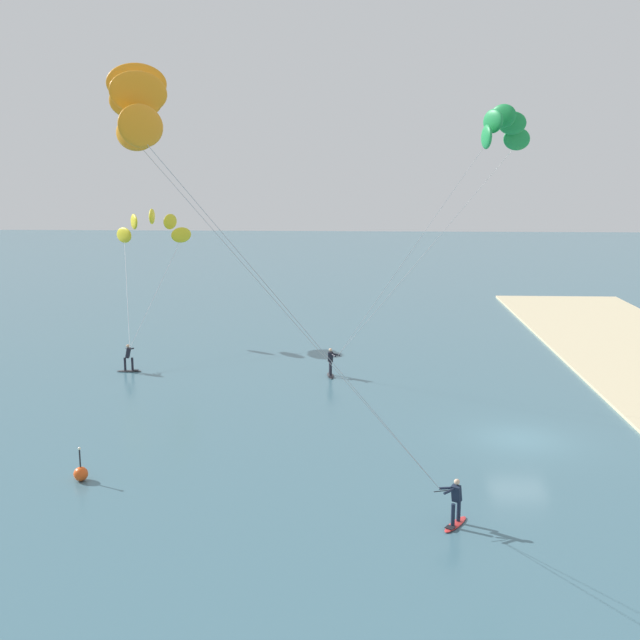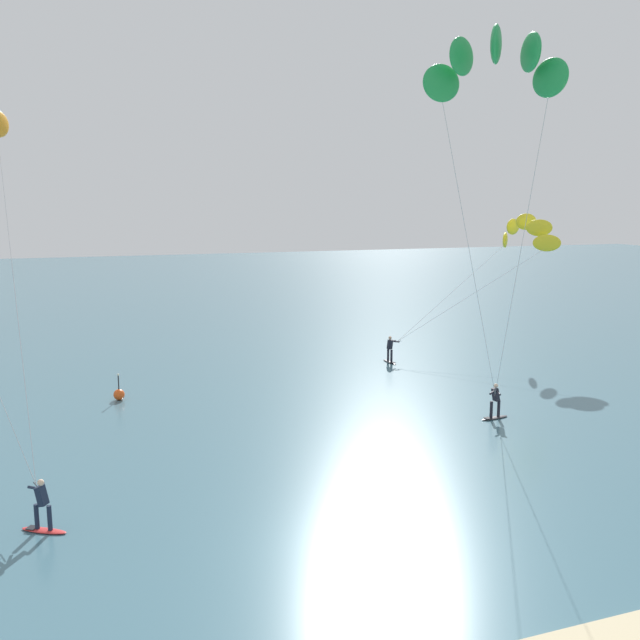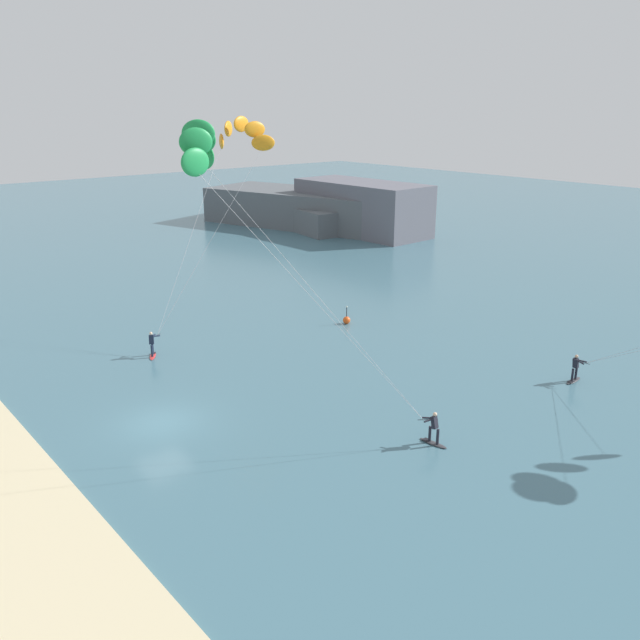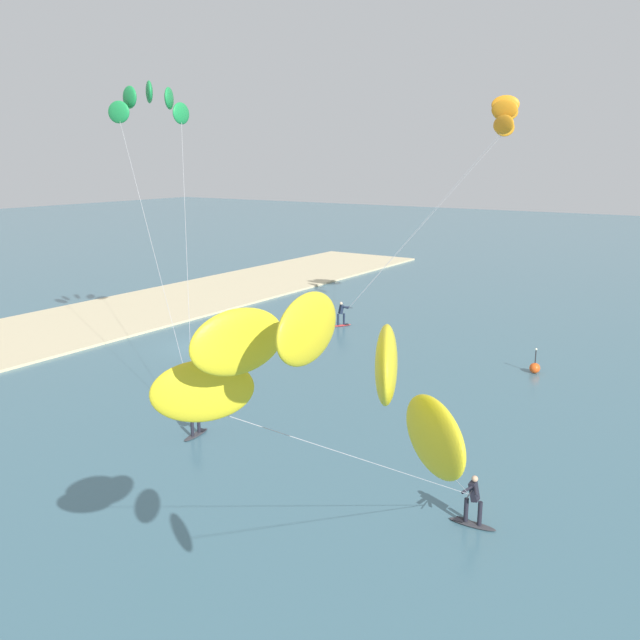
{
  "view_description": "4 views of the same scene",
  "coord_description": "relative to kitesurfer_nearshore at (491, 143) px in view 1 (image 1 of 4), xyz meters",
  "views": [
    {
      "loc": [
        -33.93,
        7.3,
        11.95
      ],
      "look_at": [
        6.12,
        9.35,
        4.2
      ],
      "focal_mm": 43.83,
      "sensor_mm": 36.0,
      "label": 1
    },
    {
      "loc": [
        -7.7,
        -17.56,
        9.87
      ],
      "look_at": [
        3.67,
        14.04,
        4.23
      ],
      "focal_mm": 39.1,
      "sensor_mm": 36.0,
      "label": 2
    },
    {
      "loc": [
        28.29,
        -13.22,
        15.46
      ],
      "look_at": [
        1.41,
        9.48,
        3.9
      ],
      "focal_mm": 36.61,
      "sensor_mm": 36.0,
      "label": 3
    },
    {
      "loc": [
        29.44,
        27.76,
        11.14
      ],
      "look_at": [
        2.23,
        9.63,
        3.37
      ],
      "focal_mm": 38.2,
      "sensor_mm": 36.0,
      "label": 4
    }
  ],
  "objects": [
    {
      "name": "kitesurfer_far_out",
      "position": [
        16.29,
        21.0,
        -5.52
      ],
      "size": [
        11.67,
        5.51,
        9.2
      ],
      "color": "#333338",
      "rests_on": "ground"
    },
    {
      "name": "ground_plane",
      "position": [
        -4.59,
        -1.08,
        -13.19
      ],
      "size": [
        240.0,
        240.0,
        0.0
      ],
      "primitive_type": "plane",
      "color": "#426B7A"
    },
    {
      "name": "marker_buoy",
      "position": [
        -10.31,
        17.01,
        -12.89
      ],
      "size": [
        0.56,
        0.56,
        1.38
      ],
      "color": "#EA5119",
      "rests_on": "ground"
    },
    {
      "name": "kitesurfer_nearshore",
      "position": [
        0.0,
        0.0,
        0.0
      ],
      "size": [
        8.9,
        10.21,
        14.96
      ],
      "color": "#333338",
      "rests_on": "ground"
    },
    {
      "name": "kitesurfer_mid_water",
      "position": [
        -16.4,
        11.98,
        -0.12
      ],
      "size": [
        6.38,
        11.45,
        14.82
      ],
      "color": "red",
      "rests_on": "ground"
    }
  ]
}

